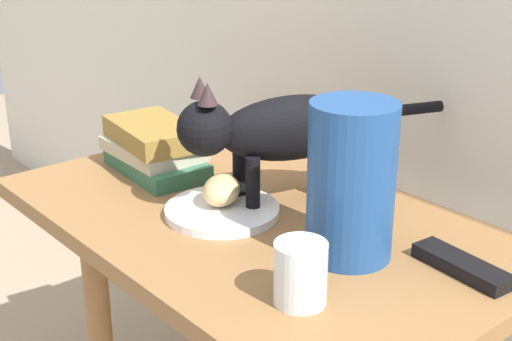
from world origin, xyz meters
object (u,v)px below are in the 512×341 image
Objects in this scene: bread_roll at (221,190)px; tv_remote at (462,266)px; candle_jar at (300,276)px; side_table at (256,256)px; cat at (277,130)px; plate at (222,211)px; book_stack at (154,148)px; green_vase at (351,181)px.

tv_remote is (0.38, 0.13, -0.03)m from bread_roll.
candle_jar reaches higher than bread_roll.
side_table is 1.93× the size of cat.
side_table is at bearing -74.51° from cat.
tv_remote is at bearing 20.32° from plate.
cat reaches higher than tv_remote.
side_table is at bearing 151.58° from candle_jar.
plate is 0.83× the size of book_stack.
bread_roll is 0.40m from tv_remote.
plate is 0.25m from book_stack.
tv_remote is at bearing 16.39° from side_table.
bread_roll is 0.53× the size of tv_remote.
plate is at bearing -166.64° from green_vase.
bread_roll is at bearing 161.45° from candle_jar.
green_vase is at bearing 3.47° from book_stack.
plate reaches higher than side_table.
tv_remote is at bearing 68.42° from candle_jar.
bread_roll reaches higher than tv_remote.
candle_jar is (0.29, -0.10, -0.00)m from bread_roll.
side_table is 0.36m from tv_remote.
candle_jar reaches higher than tv_remote.
plate is 1.26× the size of tv_remote.
green_vase is 0.19m from tv_remote.
plate is 0.26m from green_vase.
bread_roll is at bearing -155.64° from tv_remote.
tv_remote is (0.09, 0.23, -0.03)m from candle_jar.
plate is 0.16m from cat.
cat is at bearing 143.73° from candle_jar.
tv_remote reaches higher than side_table.
green_vase reaches higher than side_table.
cat is 1.96× the size of green_vase.
side_table is 10.98× the size of bread_roll.
bread_roll is 0.23m from book_stack.
cat is 0.37m from tv_remote.
side_table is at bearing 2.80° from book_stack.
book_stack is at bearing 167.39° from candle_jar.
plate is (-0.04, -0.04, 0.08)m from side_table.
green_vase is (0.21, -0.04, -0.02)m from cat.
cat is at bearing 105.49° from side_table.
green_vase is 0.17m from candle_jar.
plate is at bearing -103.40° from cat.
green_vase is 1.55× the size of tv_remote.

